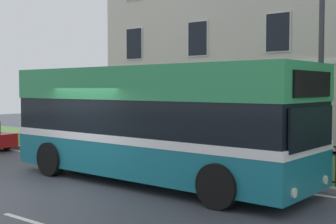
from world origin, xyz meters
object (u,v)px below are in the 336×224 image
at_px(georgian_townhouse, 319,19).
at_px(litter_bin, 209,148).
at_px(street_lamp_post, 321,37).
at_px(single_decker_bus, 154,122).

relative_size(georgian_townhouse, litter_bin, 17.80).
bearing_deg(litter_bin, georgian_townhouse, 92.10).
bearing_deg(georgian_townhouse, street_lamp_post, -69.38).
bearing_deg(single_decker_bus, georgian_townhouse, 92.25).
height_order(georgian_townhouse, single_decker_bus, georgian_townhouse).
relative_size(single_decker_bus, litter_bin, 7.80).
relative_size(single_decker_bus, street_lamp_post, 1.34).
relative_size(street_lamp_post, litter_bin, 5.82).
relative_size(georgian_townhouse, single_decker_bus, 2.28).
height_order(georgian_townhouse, litter_bin, georgian_townhouse).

